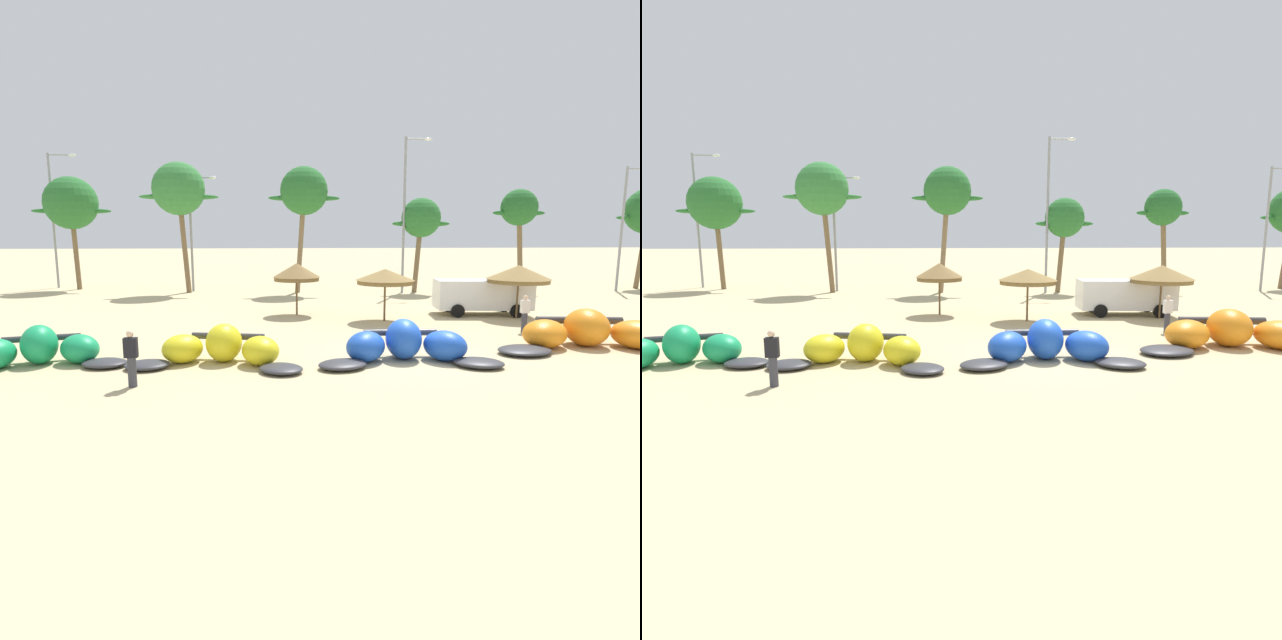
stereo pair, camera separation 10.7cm
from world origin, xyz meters
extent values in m
plane|color=#C6B284|center=(0.00, 0.00, 0.00)|extent=(260.00, 260.00, 0.00)
ellipsoid|color=#199E5B|center=(-12.32, 0.01, 0.65)|extent=(1.44, 1.65, 1.30)
ellipsoid|color=#199E5B|center=(-11.03, 0.00, 0.48)|extent=(1.82, 1.79, 0.96)
ellipsoid|color=#333338|center=(-10.06, -0.61, 0.13)|extent=(1.54, 1.28, 0.26)
cylinder|color=#333338|center=(-12.44, 0.50, 0.76)|extent=(2.38, 0.78, 0.22)
cube|color=#333338|center=(-12.29, -0.12, 0.65)|extent=(0.97, 0.70, 0.04)
ellipsoid|color=#333338|center=(-8.63, -0.95, 0.13)|extent=(1.58, 1.41, 0.26)
ellipsoid|color=yellow|center=(-7.64, -0.25, 0.48)|extent=(1.85, 1.84, 0.95)
ellipsoid|color=yellow|center=(-6.27, -0.17, 0.64)|extent=(1.44, 1.61, 1.28)
ellipsoid|color=yellow|center=(-5.04, -0.74, 0.48)|extent=(1.67, 1.78, 0.95)
ellipsoid|color=#333338|center=(-4.38, -1.77, 0.13)|extent=(1.82, 1.75, 0.26)
cylinder|color=#333338|center=(-6.18, 0.32, 0.76)|extent=(2.53, 0.70, 0.23)
cube|color=#333338|center=(-6.30, -0.31, 0.64)|extent=(1.00, 0.67, 0.04)
ellipsoid|color=#333338|center=(-2.42, -1.44, 0.14)|extent=(1.91, 1.66, 0.28)
ellipsoid|color=blue|center=(-1.53, -0.57, 0.51)|extent=(1.94, 2.02, 1.02)
ellipsoid|color=blue|center=(-0.17, -0.27, 0.69)|extent=(1.27, 1.64, 1.38)
ellipsoid|color=blue|center=(1.17, -0.66, 0.51)|extent=(1.90, 2.01, 1.02)
ellipsoid|color=#333338|center=(2.00, -1.58, 0.14)|extent=(1.94, 1.73, 0.28)
cylinder|color=#333338|center=(-0.16, 0.29, 0.81)|extent=(2.59, 0.31, 0.24)
cube|color=#333338|center=(-0.18, -0.43, 0.69)|extent=(0.96, 0.61, 0.04)
ellipsoid|color=#333338|center=(4.31, 0.02, 0.14)|extent=(2.25, 1.94, 0.29)
ellipsoid|color=orange|center=(5.55, 1.01, 0.53)|extent=(2.47, 2.50, 1.06)
ellipsoid|color=orange|center=(7.31, 1.21, 0.71)|extent=(1.80, 2.15, 1.43)
ellipsoid|color=orange|center=(8.95, 0.55, 0.53)|extent=(2.28, 2.46, 1.06)
cylinder|color=#333338|center=(7.40, 1.89, 0.86)|extent=(3.30, 0.73, 0.30)
cube|color=#333338|center=(7.28, 1.02, 0.71)|extent=(1.28, 0.86, 0.04)
cylinder|color=brown|center=(-3.48, 9.62, 1.00)|extent=(0.10, 0.10, 2.00)
cone|color=olive|center=(-3.48, 9.62, 2.36)|extent=(2.49, 2.49, 0.73)
cylinder|color=brown|center=(-3.48, 9.62, 1.90)|extent=(2.36, 2.36, 0.20)
cylinder|color=brown|center=(0.74, 7.36, 1.01)|extent=(0.10, 0.10, 2.01)
cone|color=olive|center=(0.74, 7.36, 2.29)|extent=(2.87, 2.87, 0.55)
cylinder|color=olive|center=(0.74, 7.36, 1.91)|extent=(2.72, 2.72, 0.20)
cylinder|color=brown|center=(7.59, 7.64, 1.00)|extent=(0.10, 0.10, 1.99)
cone|color=olive|center=(7.59, 7.64, 2.34)|extent=(3.16, 3.16, 0.70)
cylinder|color=olive|center=(7.59, 7.64, 1.89)|extent=(3.00, 3.00, 0.20)
cube|color=white|center=(6.29, 8.96, 1.09)|extent=(5.03, 2.43, 1.50)
cube|color=black|center=(4.96, 9.08, 1.35)|extent=(1.39, 2.05, 0.56)
cylinder|color=black|center=(4.69, 8.11, 0.34)|extent=(0.70, 0.30, 0.68)
cylinder|color=black|center=(4.88, 10.09, 0.34)|extent=(0.70, 0.30, 0.68)
cylinder|color=black|center=(7.70, 7.83, 0.34)|extent=(0.70, 0.30, 0.68)
cylinder|color=black|center=(7.88, 9.81, 0.34)|extent=(0.70, 0.30, 0.68)
cylinder|color=#383842|center=(6.22, 4.00, 0.42)|extent=(0.24, 0.24, 0.85)
cube|color=white|center=(6.22, 4.00, 1.13)|extent=(0.36, 0.22, 0.56)
sphere|color=beige|center=(6.22, 4.00, 1.52)|extent=(0.20, 0.20, 0.20)
cylinder|color=#383842|center=(-8.55, -2.92, 0.42)|extent=(0.24, 0.24, 0.85)
cube|color=black|center=(-8.55, -2.92, 1.13)|extent=(0.36, 0.22, 0.56)
sphere|color=beige|center=(-8.55, -2.92, 1.52)|extent=(0.20, 0.20, 0.20)
cylinder|color=brown|center=(-19.77, 23.47, 3.24)|extent=(0.53, 0.36, 6.49)
sphere|color=#286B2D|center=(-19.85, 23.47, 6.48)|extent=(3.90, 3.90, 3.90)
ellipsoid|color=#286B2D|center=(-21.41, 23.47, 5.90)|extent=(2.73, 0.50, 0.36)
ellipsoid|color=#286B2D|center=(-18.29, 23.47, 5.90)|extent=(2.73, 0.50, 0.36)
cylinder|color=brown|center=(-11.13, 20.55, 3.67)|extent=(0.80, 0.36, 7.35)
sphere|color=#337A38|center=(-11.35, 20.55, 7.34)|extent=(3.69, 3.69, 3.69)
ellipsoid|color=#337A38|center=(-12.83, 20.55, 6.79)|extent=(2.58, 0.50, 0.36)
ellipsoid|color=#337A38|center=(-9.88, 20.55, 6.79)|extent=(2.58, 0.50, 0.36)
cylinder|color=#7F6647|center=(-2.81, 20.02, 3.61)|extent=(0.88, 0.36, 7.22)
sphere|color=#286B2D|center=(-2.55, 20.02, 7.21)|extent=(3.39, 3.39, 3.39)
ellipsoid|color=#286B2D|center=(-3.91, 20.02, 6.70)|extent=(2.37, 0.50, 0.36)
ellipsoid|color=#286B2D|center=(-1.20, 20.02, 6.70)|extent=(2.37, 0.50, 0.36)
cylinder|color=brown|center=(5.64, 19.57, 2.68)|extent=(0.71, 0.36, 5.36)
sphere|color=#286B2D|center=(5.82, 19.57, 5.35)|extent=(2.81, 2.81, 2.81)
ellipsoid|color=#286B2D|center=(4.69, 19.57, 4.93)|extent=(1.97, 0.50, 0.36)
ellipsoid|color=#286B2D|center=(6.94, 19.57, 4.93)|extent=(1.97, 0.50, 0.36)
cylinder|color=brown|center=(13.17, 19.31, 3.04)|extent=(0.85, 0.36, 6.10)
sphere|color=#236028|center=(12.92, 19.31, 6.09)|extent=(2.60, 2.60, 2.60)
ellipsoid|color=#236028|center=(11.88, 19.31, 5.70)|extent=(1.82, 0.50, 0.36)
ellipsoid|color=#236028|center=(13.96, 19.31, 5.70)|extent=(1.82, 0.50, 0.36)
ellipsoid|color=#236028|center=(22.45, 20.68, 5.42)|extent=(2.44, 0.50, 0.36)
cylinder|color=gray|center=(-21.81, 24.86, 5.14)|extent=(0.18, 0.18, 10.29)
cylinder|color=gray|center=(-20.91, 24.86, 10.14)|extent=(1.79, 0.10, 0.10)
ellipsoid|color=silver|center=(-20.01, 24.86, 10.14)|extent=(0.56, 0.24, 0.20)
cylinder|color=gray|center=(-10.75, 21.41, 4.17)|extent=(0.18, 0.18, 8.34)
cylinder|color=gray|center=(-9.91, 21.41, 8.19)|extent=(1.67, 0.10, 0.10)
ellipsoid|color=silver|center=(-9.08, 21.41, 8.19)|extent=(0.56, 0.24, 0.20)
cylinder|color=gray|center=(4.48, 19.23, 5.42)|extent=(0.18, 0.18, 10.84)
cylinder|color=gray|center=(5.26, 19.23, 10.69)|extent=(1.57, 0.10, 0.10)
ellipsoid|color=silver|center=(6.05, 19.23, 10.69)|extent=(0.56, 0.24, 0.20)
cylinder|color=gray|center=(20.68, 19.07, 4.50)|extent=(0.18, 0.18, 8.99)
cylinder|color=gray|center=(21.37, 19.07, 8.84)|extent=(1.36, 0.10, 0.10)
camera|label=1|loc=(-4.41, -17.27, 4.27)|focal=28.90mm
camera|label=2|loc=(-4.30, -17.28, 4.27)|focal=28.90mm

